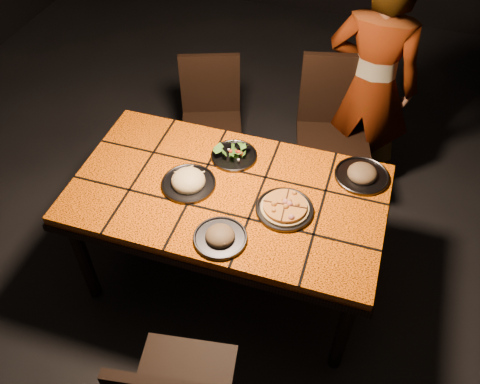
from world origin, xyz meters
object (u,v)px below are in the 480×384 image
(dining_table, at_px, (228,201))
(chair_far_right, at_px, (333,123))
(diner, at_px, (370,86))
(plate_pasta, at_px, (188,181))
(plate_pizza, at_px, (285,208))
(chair_far_left, at_px, (211,112))

(dining_table, distance_m, chair_far_right, 1.01)
(diner, xyz_separation_m, plate_pasta, (-0.78, -1.10, -0.02))
(chair_far_right, height_order, diner, diner)
(diner, bearing_deg, plate_pizza, 81.68)
(chair_far_right, bearing_deg, plate_pasta, -136.53)
(chair_far_right, relative_size, plate_pasta, 3.55)
(dining_table, height_order, plate_pizza, plate_pizza)
(chair_far_left, bearing_deg, dining_table, -84.78)
(dining_table, height_order, diner, diner)
(chair_far_right, xyz_separation_m, plate_pasta, (-0.60, -0.95, 0.20))
(chair_far_right, relative_size, plate_pizza, 3.49)
(dining_table, relative_size, plate_pizza, 5.63)
(chair_far_left, bearing_deg, diner, -9.30)
(plate_pasta, bearing_deg, chair_far_right, 57.52)
(chair_far_right, bearing_deg, plate_pizza, -109.22)
(dining_table, xyz_separation_m, plate_pasta, (-0.20, -0.02, 0.10))
(chair_far_left, relative_size, diner, 0.55)
(dining_table, relative_size, chair_far_right, 1.61)
(chair_far_left, bearing_deg, plate_pizza, -71.90)
(chair_far_left, bearing_deg, plate_pasta, -96.77)
(plate_pizza, bearing_deg, chair_far_right, 84.83)
(dining_table, distance_m, chair_far_left, 0.99)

